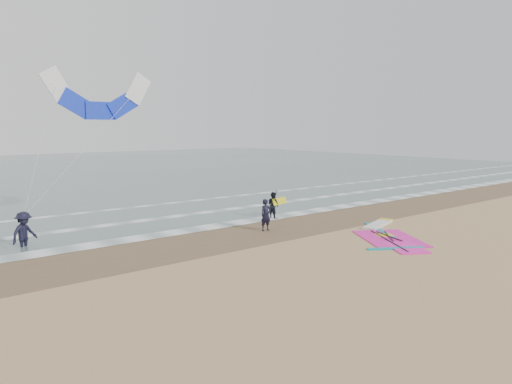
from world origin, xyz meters
TOP-DOWN VIEW (x-y plane):
  - ground at (0.00, 0.00)m, footprint 120.00×120.00m
  - sea_water at (0.00, 48.00)m, footprint 120.00×80.00m
  - wet_sand_band at (0.00, 6.00)m, footprint 120.00×5.00m
  - foam_waterline at (0.00, 10.44)m, footprint 120.00×9.15m
  - windsurf_rig at (3.89, 1.34)m, footprint 6.05×5.72m
  - person_standing at (-0.21, 5.78)m, footprint 0.62×0.43m
  - person_walking at (2.20, 8.07)m, footprint 0.66×0.81m
  - person_wading at (-10.67, 9.78)m, footprint 1.45×1.27m
  - held_pole at (0.09, 5.78)m, footprint 0.17×0.86m
  - carried_kiteboard at (2.60, 7.97)m, footprint 1.30×0.51m
  - surf_kite at (-6.06, 12.64)m, footprint 7.61×2.99m

SIDE VIEW (x-z plane):
  - ground at x=0.00m, z-range 0.00..0.00m
  - wet_sand_band at x=0.00m, z-range 0.00..0.01m
  - sea_water at x=0.00m, z-range 0.00..0.02m
  - foam_waterline at x=0.00m, z-range 0.02..0.04m
  - windsurf_rig at x=3.89m, z-range -0.03..0.11m
  - person_walking at x=2.20m, z-range 0.00..1.55m
  - person_standing at x=-0.21m, z-range 0.00..1.64m
  - person_wading at x=-10.67m, z-range 0.00..1.94m
  - carried_kiteboard at x=2.60m, z-range 0.79..1.18m
  - held_pole at x=0.09m, z-range 0.29..2.11m
  - surf_kite at x=-6.06m, z-range 3.27..10.25m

